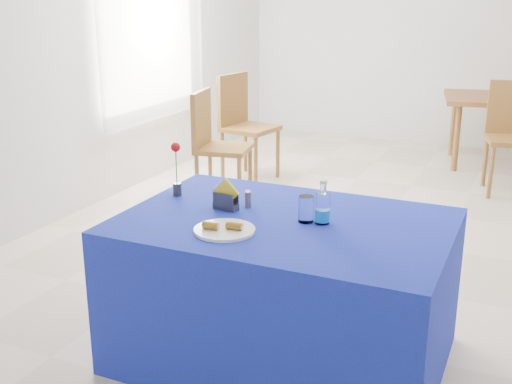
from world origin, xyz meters
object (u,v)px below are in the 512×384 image
Objects in this scene: chair_win_b at (242,119)px; blue_table at (284,290)px; chair_win_a at (214,139)px; water_bottle at (323,209)px; plate at (225,230)px.

blue_table is at bearing -141.26° from chair_win_b.
blue_table is 1.59× the size of chair_win_a.
water_bottle is at bearing -151.71° from chair_win_a.
plate is 0.49m from water_bottle.
water_bottle is 3.47m from chair_win_b.
chair_win_a reaches higher than water_bottle.
blue_table is 1.52× the size of chair_win_b.
chair_win_a is (-1.72, 2.12, -0.25)m from water_bottle.
blue_table is 7.44× the size of water_bottle.
water_bottle reaches higher than plate.
plate is 0.27× the size of chair_win_b.
chair_win_b reaches higher than chair_win_a.
chair_win_b is at bearing 114.02° from plate.
water_bottle is (0.38, 0.30, 0.06)m from plate.
chair_win_b is (-1.82, 2.94, -0.22)m from water_bottle.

